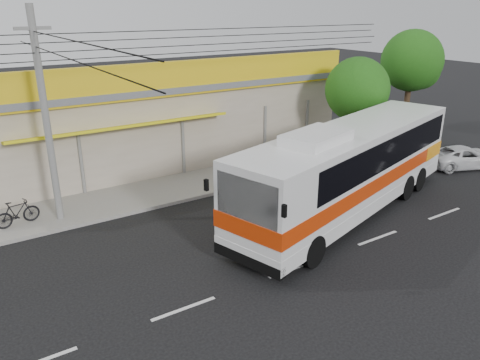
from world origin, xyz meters
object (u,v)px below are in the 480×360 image
object	(u,v)px
white_car	(465,157)
motorbike_dark	(17,213)
tree_near	(359,92)
utility_pole	(35,47)
tree_far	(414,63)
coach_bus	(353,163)

from	to	relation	value
white_car	motorbike_dark	bearing A→B (deg)	99.34
motorbike_dark	tree_near	xyz separation A→B (m)	(17.18, -0.84, 3.15)
white_car	utility_pole	bearing A→B (deg)	98.98
tree_near	tree_far	xyz separation A→B (m)	(8.08, 2.96, 0.72)
motorbike_dark	utility_pole	world-z (taller)	utility_pole
motorbike_dark	coach_bus	bearing A→B (deg)	-126.26
white_car	tree_far	xyz separation A→B (m)	(4.05, 7.06, 3.97)
tree_near	tree_far	bearing A→B (deg)	20.14
white_car	utility_pole	distance (m)	21.20
white_car	tree_near	bearing A→B (deg)	67.03
coach_bus	motorbike_dark	distance (m)	13.30
white_car	tree_far	world-z (taller)	tree_far
motorbike_dark	tree_far	xyz separation A→B (m)	(25.26, 2.12, 3.88)
coach_bus	tree_far	distance (m)	15.70
motorbike_dark	white_car	distance (m)	21.78
utility_pole	white_car	bearing A→B (deg)	-13.46
coach_bus	tree_near	world-z (taller)	tree_near
coach_bus	utility_pole	world-z (taller)	utility_pole
coach_bus	utility_pole	bearing A→B (deg)	135.61
coach_bus	utility_pole	xyz separation A→B (m)	(-10.40, 5.55, 4.62)
motorbike_dark	utility_pole	xyz separation A→B (m)	(1.50, -0.22, 6.11)
motorbike_dark	tree_far	world-z (taller)	tree_far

